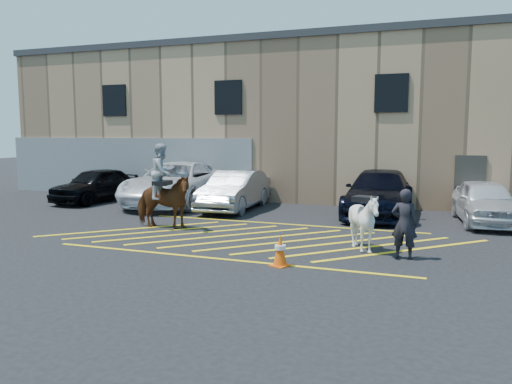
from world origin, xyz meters
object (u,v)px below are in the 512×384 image
(car_black_suv, at_px, (96,185))
(car_blue_suv, at_px, (379,193))
(handler, at_px, (404,224))
(mounted_bay, at_px, (163,195))
(traffic_cone, at_px, (280,250))
(car_silver_sedan, at_px, (235,190))
(car_white_suv, at_px, (485,202))
(car_white_pickup, at_px, (177,183))
(saddled_white, at_px, (364,222))

(car_black_suv, xyz_separation_m, car_blue_suv, (12.21, 0.61, 0.07))
(handler, distance_m, mounted_bay, 7.62)
(car_blue_suv, height_order, handler, handler)
(car_black_suv, height_order, traffic_cone, car_black_suv)
(car_silver_sedan, distance_m, car_blue_suv, 5.58)
(car_white_suv, relative_size, traffic_cone, 5.97)
(car_white_pickup, relative_size, car_silver_sedan, 1.38)
(car_white_pickup, relative_size, car_blue_suv, 1.14)
(handler, distance_m, traffic_cone, 3.16)
(car_silver_sedan, distance_m, car_white_suv, 9.10)
(car_silver_sedan, height_order, saddled_white, car_silver_sedan)
(saddled_white, bearing_deg, car_blue_suv, 92.92)
(car_white_suv, distance_m, handler, 6.29)
(mounted_bay, bearing_deg, car_white_suv, 25.08)
(mounted_bay, bearing_deg, car_black_suv, 143.66)
(mounted_bay, height_order, saddled_white, mounted_bay)
(handler, bearing_deg, car_black_suv, -18.51)
(saddled_white, distance_m, traffic_cone, 2.67)
(handler, relative_size, mounted_bay, 0.63)
(saddled_white, xyz_separation_m, traffic_cone, (-1.60, -2.10, -0.41))
(car_black_suv, relative_size, handler, 2.58)
(car_silver_sedan, height_order, mounted_bay, mounted_bay)
(car_black_suv, distance_m, traffic_cone, 13.24)
(car_black_suv, bearing_deg, car_silver_sedan, 5.18)
(car_blue_suv, xyz_separation_m, saddled_white, (0.31, -5.98, -0.05))
(mounted_bay, relative_size, traffic_cone, 3.71)
(car_blue_suv, distance_m, saddled_white, 5.99)
(car_white_pickup, relative_size, car_white_suv, 1.49)
(car_blue_suv, distance_m, traffic_cone, 8.20)
(mounted_bay, bearing_deg, traffic_cone, -31.77)
(car_white_pickup, height_order, saddled_white, car_white_pickup)
(car_white_suv, bearing_deg, handler, -117.81)
(car_white_pickup, relative_size, saddled_white, 3.93)
(car_white_suv, bearing_deg, car_black_suv, 173.35)
(handler, xyz_separation_m, mounted_bay, (-7.50, 1.33, 0.23))
(car_black_suv, height_order, saddled_white, saddled_white)
(car_black_suv, height_order, car_white_pickup, car_white_pickup)
(handler, bearing_deg, traffic_cone, 37.56)
(car_silver_sedan, bearing_deg, car_white_pickup, 167.72)
(handler, bearing_deg, car_white_suv, -106.19)
(car_blue_suv, bearing_deg, car_black_suv, -178.53)
(car_white_suv, height_order, handler, handler)
(car_silver_sedan, xyz_separation_m, handler, (6.87, -5.78, 0.09))
(car_black_suv, relative_size, car_blue_suv, 0.78)
(car_white_suv, height_order, mounted_bay, mounted_bay)
(car_blue_suv, xyz_separation_m, mounted_bay, (-6.17, -5.06, 0.27))
(traffic_cone, bearing_deg, handler, 32.98)
(car_white_pickup, bearing_deg, traffic_cone, -53.58)
(car_black_suv, distance_m, car_white_suv, 15.77)
(car_silver_sedan, bearing_deg, car_white_suv, -2.10)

